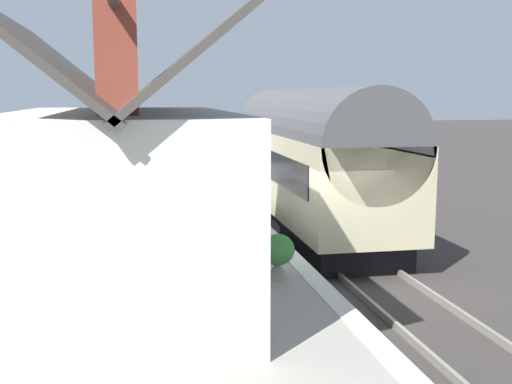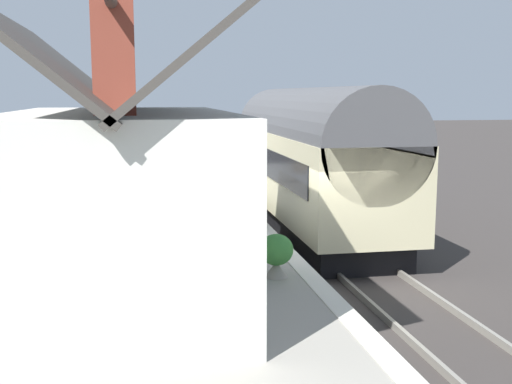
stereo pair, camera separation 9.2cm
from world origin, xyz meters
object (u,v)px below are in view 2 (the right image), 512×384
Objects in this scene: bench_near_building at (169,185)px; planter_under_sign at (161,198)px; train at (312,159)px; station_sign_board at (226,177)px; station_building at (122,193)px; planter_by_door at (180,173)px; planter_corner_building at (165,187)px; planter_bench_left at (276,254)px.

bench_near_building is 1.59m from planter_under_sign.
train is 6.91× the size of station_sign_board.
station_building reaches higher than planter_under_sign.
planter_by_door is at bearing 6.22° from station_sign_board.
planter_by_door is 6.86m from station_sign_board.
planter_corner_building is at bearing 162.19° from planter_by_door.
planter_bench_left is at bearing -166.15° from planter_under_sign.
bench_near_building reaches higher than planter_corner_building.
train is 13.67× the size of planter_bench_left.
train reaches higher than planter_corner_building.
bench_near_building is (8.94, -1.19, -1.16)m from station_building.
planter_by_door reaches higher than planter_under_sign.
station_building reaches higher than planter_bench_left.
bench_near_building is at bearing 170.05° from planter_by_door.
planter_bench_left reaches higher than planter_under_sign.
station_building reaches higher than station_sign_board.
planter_bench_left is at bearing -170.98° from planter_corner_building.
planter_corner_building is at bearing 15.50° from station_sign_board.
station_sign_board reaches higher than planter_bench_left.
planter_under_sign is at bearing 169.55° from planter_by_door.
train is at bearing -121.27° from planter_corner_building.
bench_near_building is at bearing -11.39° from planter_under_sign.
planter_bench_left is at bearing -177.51° from station_sign_board.
planter_by_door is (2.98, -0.52, -0.02)m from bench_near_building.
planter_under_sign is (-2.62, 0.22, 0.04)m from planter_corner_building.
station_building is at bearing 173.19° from planter_under_sign.
planter_bench_left is (0.12, -2.67, -1.21)m from station_building.
station_building reaches higher than planter_corner_building.
planter_under_sign is at bearing 90.40° from train.
planter_corner_building is at bearing 9.02° from planter_bench_left.
train is 5.12m from planter_corner_building.
bench_near_building is at bearing 69.99° from train.
planter_corner_building is 0.77× the size of planter_under_sign.
planter_corner_building is 2.63m from planter_under_sign.
train is at bearing -89.60° from planter_under_sign.
station_sign_board is at bearing 2.49° from planter_bench_left.
station_building is 4.70× the size of station_sign_board.
station_sign_board is at bearing 128.00° from train.
bench_near_building reaches higher than planter_under_sign.
station_building is 8.81× the size of planter_by_door.
station_sign_board is (-2.28, 2.92, -0.19)m from train.
bench_near_building is at bearing -175.20° from planter_corner_building.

